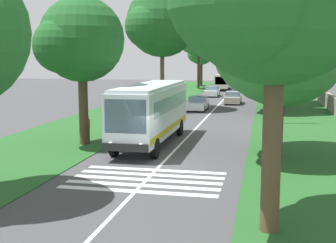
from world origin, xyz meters
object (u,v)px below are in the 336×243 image
roadside_tree_left_3 (161,23)px  coach_bus (152,110)px  roadside_tree_left_2 (81,42)px  utility_pole (272,69)px  trailing_car_1 (233,98)px  roadside_tree_right_3 (267,44)px  trailing_car_2 (212,92)px  roadside_tree_left_1 (201,53)px  roadside_tree_left_4 (198,39)px  roadside_tree_right_0 (279,42)px  pedestrian (87,128)px  trailing_car_0 (198,104)px  trailing_minibus_0 (223,81)px  roadside_tree_right_1 (273,51)px  roadside_tree_right_4 (276,38)px

roadside_tree_left_3 → coach_bus: bearing=-169.0°
roadside_tree_left_2 → utility_pole: (11.10, -11.52, -1.88)m
trailing_car_1 → coach_bus: bearing=172.6°
coach_bus → roadside_tree_left_3: bearing=11.0°
utility_pole → roadside_tree_right_3: bearing=0.4°
roadside_tree_right_3 → trailing_car_2: bearing=161.1°
roadside_tree_left_1 → roadside_tree_left_3: bearing=-178.3°
trailing_car_1 → roadside_tree_left_1: size_ratio=0.50×
trailing_car_2 → roadside_tree_left_4: size_ratio=0.37×
roadside_tree_left_3 → utility_pole: bearing=-127.4°
roadside_tree_left_4 → trailing_car_1: bearing=-162.0°
roadside_tree_right_0 → pedestrian: bearing=80.0°
trailing_car_1 → roadside_tree_left_4: bearing=18.0°
trailing_car_1 → utility_pole: size_ratio=0.51×
trailing_car_2 → roadside_tree_left_4: roadside_tree_left_4 is taller
trailing_car_1 → roadside_tree_right_3: (30.03, -3.67, 6.78)m
trailing_car_2 → roadside_tree_left_4: 16.62m
trailing_car_0 → roadside_tree_left_3: bearing=88.3°
trailing_minibus_0 → roadside_tree_right_0: bearing=-171.5°
utility_pole → roadside_tree_right_0: bearing=-179.3°
pedestrian → trailing_car_0: bearing=-13.4°
roadside_tree_left_2 → roadside_tree_right_1: bearing=-31.0°
roadside_tree_left_2 → roadside_tree_right_1: (19.48, -11.72, -0.32)m
coach_bus → trailing_car_0: (18.44, -0.27, -1.48)m
roadside_tree_left_3 → pedestrian: roadside_tree_left_3 is taller
trailing_minibus_0 → roadside_tree_right_0: roadside_tree_right_0 is taller
roadside_tree_left_3 → roadside_tree_right_0: bearing=-151.9°
trailing_car_1 → trailing_car_2: (9.15, 3.47, 0.00)m
trailing_car_2 → trailing_minibus_0: (11.48, -0.38, 0.88)m
trailing_car_0 → roadside_tree_right_3: (37.18, -6.73, 6.78)m
trailing_car_2 → roadside_tree_left_3: (-16.18, 3.47, 8.04)m
roadside_tree_right_1 → pedestrian: 22.72m
coach_bus → roadside_tree_left_4: roadside_tree_left_4 is taller
trailing_minibus_0 → utility_pole: (-36.03, -7.11, 2.87)m
roadside_tree_left_2 → roadside_tree_right_4: (27.13, -12.11, 1.20)m
roadside_tree_left_4 → trailing_car_0: bearing=-171.6°
trailing_car_0 → roadside_tree_right_1: roadside_tree_right_1 is taller
trailing_car_1 → roadside_tree_right_0: (-27.86, -4.17, 5.52)m
coach_bus → trailing_minibus_0: 46.23m
coach_bus → roadside_tree_left_1: (55.84, 4.68, 3.89)m
trailing_car_1 → roadside_tree_left_3: 12.74m
trailing_car_2 → roadside_tree_right_0: (-37.01, -7.63, 5.52)m
trailing_car_1 → pedestrian: pedestrian is taller
roadside_tree_right_3 → coach_bus: bearing=172.8°
roadside_tree_left_1 → pedestrian: 56.29m
roadside_tree_right_3 → roadside_tree_right_1: bearing=-179.2°
pedestrian → coach_bus: bearing=-87.1°
trailing_car_1 → roadside_tree_left_4: (23.35, 7.58, 7.60)m
roadside_tree_left_1 → roadside_tree_left_2: 56.75m
trailing_car_1 → trailing_minibus_0: bearing=8.5°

